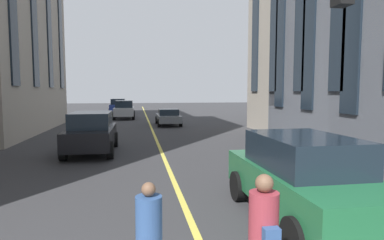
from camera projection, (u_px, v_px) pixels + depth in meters
The scene contains 7 objects.
lane_centre_line at pixel (154, 135), 21.39m from camera, with size 80.00×0.16×0.01m.
car_green_parked_a at pixel (303, 178), 7.03m from camera, with size 4.70×2.14×1.88m.
car_black_parked_b at pixel (92, 132), 14.94m from camera, with size 4.70×2.14×1.88m.
car_silver_mid at pixel (124, 109), 33.83m from camera, with size 4.70×2.14×1.88m.
car_blue_trailing at pixel (118, 106), 42.23m from camera, with size 4.70×2.14×1.88m.
car_grey_oncoming at pixel (168, 117), 27.37m from camera, with size 4.40×1.95×1.37m.
pedestrian_companion at pixel (149, 236), 4.64m from camera, with size 0.38×0.38×1.55m.
Camera 1 is at (-1.34, 1.14, 2.82)m, focal length 30.56 mm.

